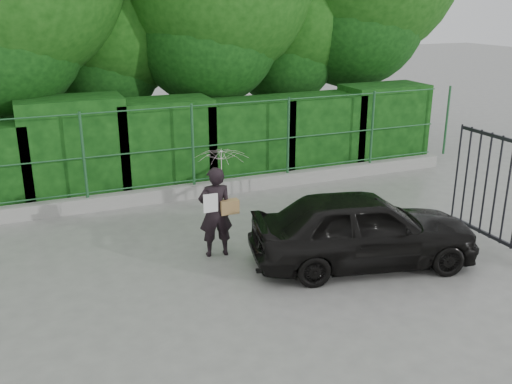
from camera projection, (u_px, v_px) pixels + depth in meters
name	position (u px, v px, depth m)	size (l,w,h in m)	color
ground	(255.00, 290.00, 8.69)	(80.00, 80.00, 0.00)	gray
kerb	(177.00, 193.00, 12.58)	(14.00, 0.25, 0.30)	#9E9E99
fence	(185.00, 146.00, 12.32)	(14.13, 0.06, 1.80)	#21552D
hedge	(169.00, 145.00, 13.23)	(14.20, 1.20, 2.23)	black
woman	(220.00, 186.00, 9.57)	(0.91, 0.91, 1.87)	black
car	(363.00, 229.00, 9.36)	(1.49, 3.71, 1.26)	black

